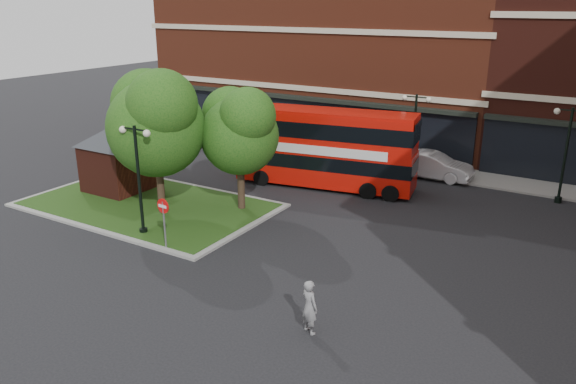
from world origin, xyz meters
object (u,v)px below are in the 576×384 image
Objects in this scene: woman at (310,307)px; car_white at (432,165)px; car_silver at (372,155)px; bus at (325,143)px.

woman is 0.39× the size of car_white.
car_white reaches higher than car_silver.
woman reaches higher than car_white.
car_silver is 4.22m from car_white.
woman is (6.47, -13.45, -1.60)m from bus.
car_white is at bearing -101.62° from car_silver.
woman is at bearing -174.28° from car_white.
woman reaches higher than car_silver.
bus is at bearing 134.93° from car_white.
bus reaches higher than woman.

